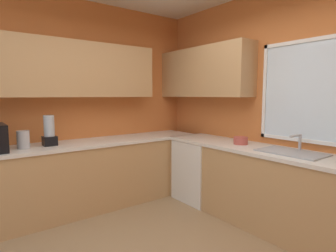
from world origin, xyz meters
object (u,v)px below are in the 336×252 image
Objects in this scene: kettle at (23,140)px; blender_appliance at (49,132)px; sink_assembly at (292,152)px; bowl at (241,141)px; dishwasher at (201,170)px.

kettle is 0.29m from blender_appliance.
blender_appliance is at bearing -136.12° from sink_assembly.
kettle is 2.91m from sink_assembly.
bowl is 2.29m from blender_appliance.
kettle is 0.31× the size of sink_assembly.
sink_assembly is (1.94, 2.17, -0.09)m from kettle.
bowl is at bearing 55.11° from blender_appliance.
kettle is 1.18× the size of bowl.
bowl reaches higher than dishwasher.
sink_assembly reaches higher than bowl.
blender_appliance is (-1.96, -1.88, 0.15)m from sink_assembly.
dishwasher is 4.15× the size of kettle.
bowl is at bearing 2.64° from dishwasher.
sink_assembly is at bearing 48.19° from kettle.
sink_assembly is at bearing 0.54° from bowl.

